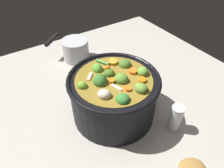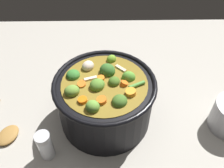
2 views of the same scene
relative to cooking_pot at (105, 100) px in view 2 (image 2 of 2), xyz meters
name	(u,v)px [view 2 (image 2 of 2)]	position (x,y,z in m)	size (l,w,h in m)	color
ground_plane	(106,117)	(0.00, 0.00, -0.08)	(1.10, 1.10, 0.00)	#9E998E
cooking_pot	(105,100)	(0.00, 0.00, 0.00)	(0.27, 0.27, 0.17)	black
salt_shaker	(45,146)	(0.12, -0.15, -0.03)	(0.04, 0.04, 0.09)	silver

